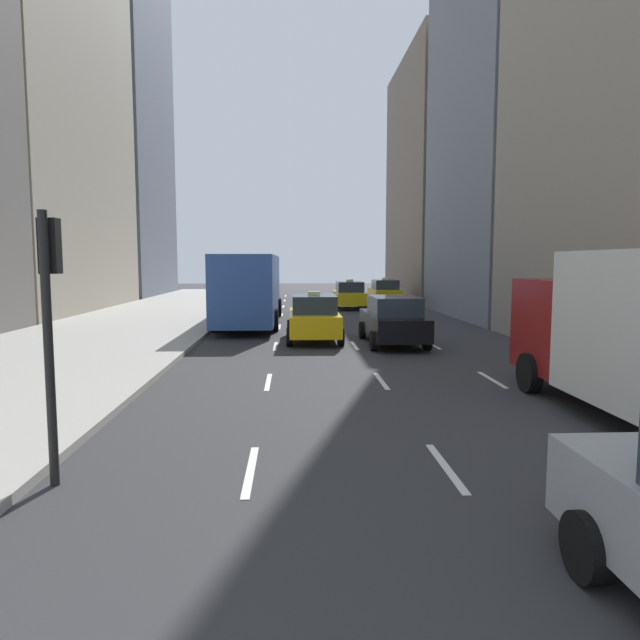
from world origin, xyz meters
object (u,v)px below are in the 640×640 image
object	(u,v)px
city_bus	(250,286)
taxi_lead	(314,318)
taxi_third	(385,292)
taxi_second	(349,295)
traffic_light_pole	(49,303)
sedan_black_near	(393,320)

from	to	relation	value
city_bus	taxi_lead	bearing A→B (deg)	-65.91
taxi_third	city_bus	distance (m)	14.53
taxi_lead	taxi_third	xyz separation A→B (m)	(5.60, 18.10, 0.00)
taxi_lead	taxi_third	bearing A→B (deg)	72.81
taxi_third	taxi_second	bearing A→B (deg)	-129.59
taxi_third	traffic_light_pole	distance (m)	33.13
city_bus	traffic_light_pole	size ratio (longest dim) A/B	3.23
taxi_second	city_bus	distance (m)	10.16
taxi_lead	taxi_second	bearing A→B (deg)	79.22
sedan_black_near	taxi_third	bearing A→B (deg)	81.65
taxi_second	taxi_third	bearing A→B (deg)	50.41
sedan_black_near	traffic_light_pole	xyz separation A→B (m)	(-6.75, -12.60, 1.53)
taxi_third	sedan_black_near	xyz separation A→B (m)	(-2.80, -19.09, 0.00)
city_bus	traffic_light_pole	distance (m)	19.92
taxi_lead	city_bus	world-z (taller)	city_bus
taxi_second	city_bus	xyz separation A→B (m)	(-5.61, -8.42, 0.91)
city_bus	traffic_light_pole	world-z (taller)	traffic_light_pole
sedan_black_near	traffic_light_pole	bearing A→B (deg)	-118.17
taxi_second	sedan_black_near	xyz separation A→B (m)	(0.00, -15.70, 0.00)
taxi_third	traffic_light_pole	world-z (taller)	traffic_light_pole
taxi_second	traffic_light_pole	world-z (taller)	traffic_light_pole
sedan_black_near	city_bus	world-z (taller)	city_bus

